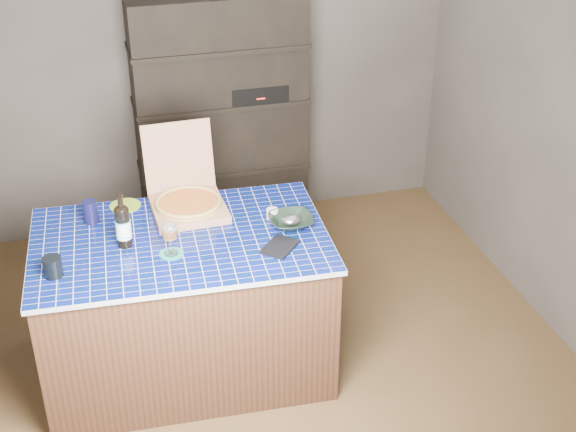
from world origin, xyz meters
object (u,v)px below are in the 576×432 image
object	(u,v)px
kitchen_island	(185,304)
pizza_box	(187,200)
dvd_case	(280,247)
bowl	(291,221)
mead_bottle	(123,225)
wine_glass	(170,232)

from	to	relation	value
kitchen_island	pizza_box	size ratio (longest dim) A/B	3.24
kitchen_island	dvd_case	world-z (taller)	dvd_case
dvd_case	bowl	size ratio (longest dim) A/B	0.83
kitchen_island	bowl	world-z (taller)	bowl
pizza_box	dvd_case	distance (m)	0.68
mead_bottle	bowl	bearing A→B (deg)	-2.34
pizza_box	wine_glass	size ratio (longest dim) A/B	2.68
kitchen_island	pizza_box	xyz separation A→B (m)	(0.09, 0.30, 0.50)
pizza_box	wine_glass	world-z (taller)	pizza_box
mead_bottle	bowl	distance (m)	0.92
mead_bottle	pizza_box	bearing A→B (deg)	37.47
wine_glass	dvd_case	bearing A→B (deg)	-9.19
wine_glass	bowl	distance (m)	0.70
mead_bottle	dvd_case	world-z (taller)	mead_bottle
dvd_case	kitchen_island	bearing A→B (deg)	-163.69
kitchen_island	mead_bottle	world-z (taller)	mead_bottle
pizza_box	dvd_case	bearing A→B (deg)	-55.14
mead_bottle	bowl	world-z (taller)	mead_bottle
wine_glass	dvd_case	size ratio (longest dim) A/B	0.94
kitchen_island	dvd_case	xyz separation A→B (m)	(0.50, -0.24, 0.45)
mead_bottle	dvd_case	size ratio (longest dim) A/B	1.56
wine_glass	bowl	size ratio (longest dim) A/B	0.78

